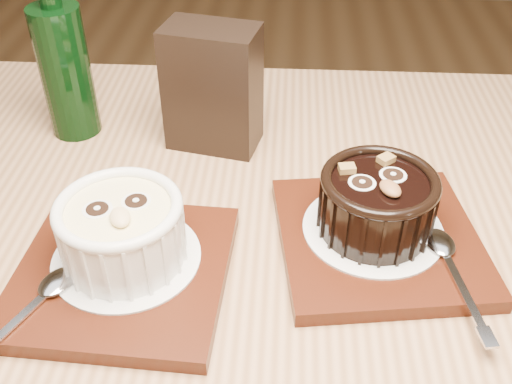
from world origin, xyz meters
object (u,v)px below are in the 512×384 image
(green_bottle, at_px, (65,67))
(ramekin_white, at_px, (121,229))
(tray_left, at_px, (123,273))
(condiment_stand, at_px, (213,88))
(table, at_px, (244,335))
(ramekin_dark, at_px, (377,201))
(tray_right, at_px, (378,240))

(green_bottle, bearing_deg, ramekin_white, -63.23)
(ramekin_white, bearing_deg, tray_left, -123.92)
(tray_left, relative_size, condiment_stand, 1.29)
(table, height_order, tray_left, tray_left)
(ramekin_dark, bearing_deg, ramekin_white, 168.45)
(tray_right, distance_m, green_bottle, 0.39)
(tray_right, bearing_deg, tray_left, -165.81)
(ramekin_dark, bearing_deg, condiment_stand, 110.97)
(condiment_stand, height_order, green_bottle, green_bottle)
(table, relative_size, green_bottle, 5.67)
(tray_left, xyz_separation_m, green_bottle, (-0.11, 0.24, 0.07))
(ramekin_dark, bearing_deg, table, 176.18)
(tray_left, relative_size, ramekin_white, 1.67)
(table, distance_m, condiment_stand, 0.27)
(ramekin_dark, height_order, green_bottle, green_bottle)
(ramekin_dark, bearing_deg, tray_left, 170.93)
(condiment_stand, relative_size, green_bottle, 0.66)
(table, distance_m, tray_left, 0.14)
(table, xyz_separation_m, ramekin_white, (-0.10, -0.01, 0.14))
(green_bottle, bearing_deg, tray_left, -64.69)
(condiment_stand, bearing_deg, tray_left, -103.71)
(tray_right, relative_size, green_bottle, 0.85)
(table, relative_size, tray_right, 6.69)
(tray_right, distance_m, condiment_stand, 0.25)
(ramekin_white, relative_size, condiment_stand, 0.77)
(ramekin_dark, distance_m, green_bottle, 0.38)
(ramekin_white, relative_size, green_bottle, 0.51)
(table, distance_m, tray_right, 0.16)
(table, height_order, green_bottle, green_bottle)
(table, height_order, tray_right, tray_right)
(tray_left, relative_size, green_bottle, 0.85)
(condiment_stand, bearing_deg, tray_right, -44.09)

